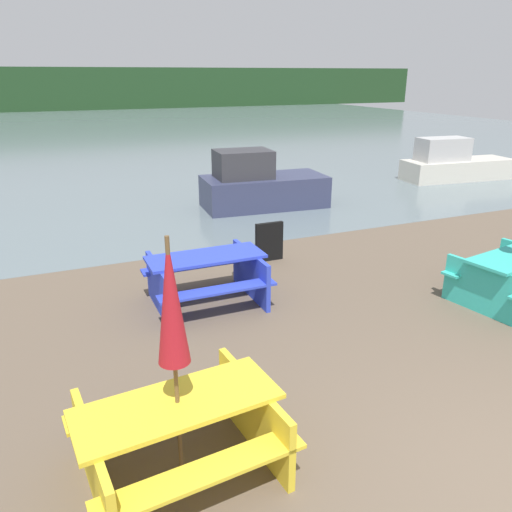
% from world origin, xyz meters
% --- Properties ---
extents(water, '(60.00, 50.00, 0.00)m').
position_xyz_m(water, '(0.00, 32.32, -0.00)').
color(water, slate).
rests_on(water, ground_plane).
extents(far_treeline, '(80.00, 1.60, 4.00)m').
position_xyz_m(far_treeline, '(0.00, 52.32, 2.00)').
color(far_treeline, '#1E3D1E').
rests_on(far_treeline, water).
extents(picnic_table_yellow, '(1.87, 1.54, 0.74)m').
position_xyz_m(picnic_table_yellow, '(-2.76, 1.73, 0.45)').
color(picnic_table_yellow, yellow).
rests_on(picnic_table_yellow, ground_plane).
extents(picnic_table_blue, '(1.76, 1.38, 0.79)m').
position_xyz_m(picnic_table_blue, '(-1.46, 4.99, 0.48)').
color(picnic_table_blue, blue).
rests_on(picnic_table_blue, ground_plane).
extents(umbrella_crimson, '(0.27, 0.27, 2.23)m').
position_xyz_m(umbrella_crimson, '(-2.76, 1.73, 1.67)').
color(umbrella_crimson, brown).
rests_on(umbrella_crimson, ground_plane).
extents(boat, '(3.36, 1.76, 1.53)m').
position_xyz_m(boat, '(1.72, 10.17, 0.57)').
color(boat, '#333856').
rests_on(boat, water).
extents(boat_second, '(3.88, 1.61, 1.41)m').
position_xyz_m(boat_second, '(9.20, 10.99, 0.51)').
color(boat_second, beige).
rests_on(boat_second, water).
extents(signboard, '(0.55, 0.08, 0.75)m').
position_xyz_m(signboard, '(0.23, 6.34, 0.38)').
color(signboard, black).
rests_on(signboard, ground_plane).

